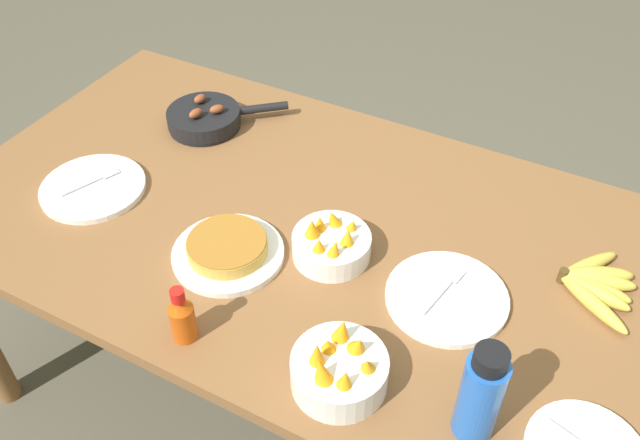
# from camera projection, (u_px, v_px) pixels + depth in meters

# --- Properties ---
(ground_plane) EXTENTS (14.00, 14.00, 0.00)m
(ground_plane) POSITION_uv_depth(u_px,v_px,m) (320.00, 401.00, 2.12)
(ground_plane) COLOR #565142
(dining_table) EXTENTS (1.88, 1.00, 0.74)m
(dining_table) POSITION_uv_depth(u_px,v_px,m) (320.00, 253.00, 1.68)
(dining_table) COLOR brown
(dining_table) RESTS_ON ground_plane
(banana_bunch) EXTENTS (0.18, 0.25, 0.04)m
(banana_bunch) POSITION_uv_depth(u_px,v_px,m) (594.00, 284.00, 1.47)
(banana_bunch) COLOR gold
(banana_bunch) RESTS_ON dining_table
(skillet) EXTENTS (0.30, 0.27, 0.08)m
(skillet) POSITION_uv_depth(u_px,v_px,m) (206.00, 118.00, 1.92)
(skillet) COLOR black
(skillet) RESTS_ON dining_table
(frittata_plate_center) EXTENTS (0.26, 0.26, 0.05)m
(frittata_plate_center) POSITION_uv_depth(u_px,v_px,m) (228.00, 250.00, 1.54)
(frittata_plate_center) COLOR white
(frittata_plate_center) RESTS_ON dining_table
(empty_plate_near_front) EXTENTS (0.26, 0.26, 0.02)m
(empty_plate_near_front) POSITION_uv_depth(u_px,v_px,m) (447.00, 297.00, 1.45)
(empty_plate_near_front) COLOR white
(empty_plate_near_front) RESTS_ON dining_table
(empty_plate_far_left) EXTENTS (0.27, 0.27, 0.02)m
(empty_plate_far_left) POSITION_uv_depth(u_px,v_px,m) (93.00, 188.00, 1.72)
(empty_plate_far_left) COLOR white
(empty_plate_far_left) RESTS_ON dining_table
(fruit_bowl_mango) EXTENTS (0.18, 0.18, 0.11)m
(fruit_bowl_mango) POSITION_uv_depth(u_px,v_px,m) (331.00, 244.00, 1.53)
(fruit_bowl_mango) COLOR white
(fruit_bowl_mango) RESTS_ON dining_table
(fruit_bowl_citrus) EXTENTS (0.19, 0.19, 0.12)m
(fruit_bowl_citrus) POSITION_uv_depth(u_px,v_px,m) (339.00, 369.00, 1.27)
(fruit_bowl_citrus) COLOR white
(fruit_bowl_citrus) RESTS_ON dining_table
(water_bottle) EXTENTS (0.08, 0.08, 0.22)m
(water_bottle) POSITION_uv_depth(u_px,v_px,m) (481.00, 394.00, 1.16)
(water_bottle) COLOR blue
(water_bottle) RESTS_ON dining_table
(hot_sauce_bottle) EXTENTS (0.05, 0.05, 0.14)m
(hot_sauce_bottle) POSITION_uv_depth(u_px,v_px,m) (182.00, 317.00, 1.35)
(hot_sauce_bottle) COLOR #C64C0F
(hot_sauce_bottle) RESTS_ON dining_table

